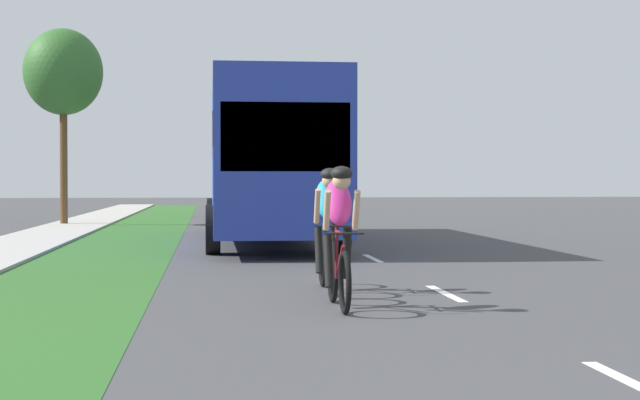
{
  "coord_description": "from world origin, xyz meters",
  "views": [
    {
      "loc": [
        -2.94,
        -2.07,
        1.42
      ],
      "look_at": [
        -0.5,
        19.75,
        0.99
      ],
      "focal_mm": 55.22,
      "sensor_mm": 36.0,
      "label": 1
    }
  ],
  "objects_px": {
    "pickup_black": "(252,195)",
    "street_tree_near": "(63,73)",
    "bus_blue": "(267,156)",
    "cyclist_trailing": "(328,228)",
    "cyclist_lead": "(339,236)",
    "sedan_dark_green": "(292,193)"
  },
  "relations": [
    {
      "from": "pickup_black",
      "to": "street_tree_near",
      "type": "height_order",
      "value": "street_tree_near"
    },
    {
      "from": "bus_blue",
      "to": "street_tree_near",
      "type": "xyz_separation_m",
      "value": [
        -5.94,
        9.29,
        2.86
      ]
    },
    {
      "from": "street_tree_near",
      "to": "cyclist_trailing",
      "type": "bearing_deg",
      "value": -72.56
    },
    {
      "from": "cyclist_trailing",
      "to": "bus_blue",
      "type": "bearing_deg",
      "value": 91.09
    },
    {
      "from": "cyclist_lead",
      "to": "bus_blue",
      "type": "height_order",
      "value": "bus_blue"
    },
    {
      "from": "cyclist_trailing",
      "to": "pickup_black",
      "type": "bearing_deg",
      "value": 89.68
    },
    {
      "from": "pickup_black",
      "to": "street_tree_near",
      "type": "relative_size",
      "value": 0.82
    },
    {
      "from": "pickup_black",
      "to": "street_tree_near",
      "type": "distance_m",
      "value": 10.43
    },
    {
      "from": "cyclist_trailing",
      "to": "bus_blue",
      "type": "xyz_separation_m",
      "value": [
        -0.2,
        10.25,
        1.17
      ]
    },
    {
      "from": "cyclist_lead",
      "to": "cyclist_trailing",
      "type": "height_order",
      "value": "same"
    },
    {
      "from": "sedan_dark_green",
      "to": "bus_blue",
      "type": "bearing_deg",
      "value": -95.94
    },
    {
      "from": "cyclist_trailing",
      "to": "street_tree_near",
      "type": "bearing_deg",
      "value": 107.44
    },
    {
      "from": "cyclist_lead",
      "to": "cyclist_trailing",
      "type": "relative_size",
      "value": 1.0
    },
    {
      "from": "sedan_dark_green",
      "to": "street_tree_near",
      "type": "height_order",
      "value": "street_tree_near"
    },
    {
      "from": "cyclist_lead",
      "to": "cyclist_trailing",
      "type": "distance_m",
      "value": 1.7
    },
    {
      "from": "bus_blue",
      "to": "sedan_dark_green",
      "type": "distance_m",
      "value": 28.32
    },
    {
      "from": "bus_blue",
      "to": "street_tree_near",
      "type": "relative_size",
      "value": 1.86
    },
    {
      "from": "bus_blue",
      "to": "street_tree_near",
      "type": "height_order",
      "value": "street_tree_near"
    },
    {
      "from": "pickup_black",
      "to": "bus_blue",
      "type": "bearing_deg",
      "value": -91.19
    },
    {
      "from": "sedan_dark_green",
      "to": "cyclist_lead",
      "type": "bearing_deg",
      "value": -94.01
    },
    {
      "from": "cyclist_trailing",
      "to": "pickup_black",
      "type": "distance_m",
      "value": 26.83
    },
    {
      "from": "cyclist_trailing",
      "to": "sedan_dark_green",
      "type": "relative_size",
      "value": 0.4
    }
  ]
}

